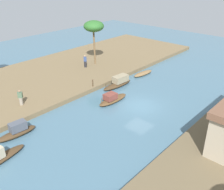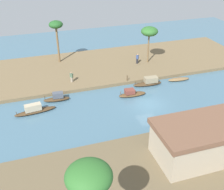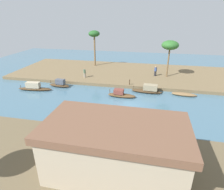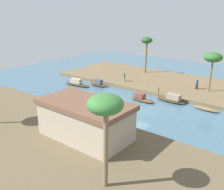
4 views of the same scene
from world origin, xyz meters
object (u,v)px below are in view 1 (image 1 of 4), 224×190
sampan_foreground (119,82)px  palm_tree_left_near (94,27)px  sampan_midstream (143,73)px  person_by_mooring (85,62)px  sampan_near_left_bank (17,131)px  sampan_with_tall_canopy (112,99)px  mooring_post (93,83)px  person_on_near_bank (21,98)px

sampan_foreground → palm_tree_left_near: palm_tree_left_near is taller
sampan_midstream → person_by_mooring: person_by_mooring is taller
sampan_near_left_bank → person_by_mooring: size_ratio=2.04×
sampan_foreground → sampan_midstream: size_ratio=1.28×
person_by_mooring → palm_tree_left_near: (-1.99, -0.12, 4.61)m
sampan_near_left_bank → palm_tree_left_near: (-16.82, -7.59, 5.38)m
sampan_with_tall_canopy → person_by_mooring: (-4.68, -9.35, 0.85)m
sampan_foreground → mooring_post: (2.92, -1.51, 0.42)m
sampan_midstream → person_on_near_bank: person_on_near_bank is taller
sampan_foreground → sampan_midstream: 5.08m
sampan_near_left_bank → mooring_post: bearing=-165.7°
palm_tree_left_near → sampan_near_left_bank: bearing=24.3°
sampan_foreground → person_by_mooring: person_by_mooring is taller
sampan_midstream → sampan_near_left_bank: (18.87, 0.32, 0.24)m
sampan_near_left_bank → person_on_near_bank: person_on_near_bank is taller
sampan_foreground → mooring_post: 3.32m
sampan_midstream → person_on_near_bank: bearing=-8.0°
sampan_with_tall_canopy → sampan_midstream: 9.00m
sampan_with_tall_canopy → person_on_near_bank: (7.34, -5.90, 0.85)m
sampan_foreground → sampan_with_tall_canopy: bearing=35.5°
sampan_with_tall_canopy → palm_tree_left_near: bearing=-123.4°
person_by_mooring → person_on_near_bank: bearing=61.1°
palm_tree_left_near → mooring_post: bearing=43.8°
sampan_with_tall_canopy → person_on_near_bank: size_ratio=2.43×
sampan_foreground → person_on_near_bank: size_ratio=2.77×
sampan_midstream → palm_tree_left_near: size_ratio=0.57×
sampan_foreground → palm_tree_left_near: size_ratio=0.73×
sampan_midstream → mooring_post: size_ratio=4.12×
sampan_near_left_bank → person_by_mooring: 16.62m
person_by_mooring → mooring_post: (3.95, 5.59, -0.31)m
sampan_near_left_bank → person_on_near_bank: bearing=-120.5°
sampan_foreground → sampan_near_left_bank: (13.80, 0.37, -0.03)m
sampan_with_tall_canopy → mooring_post: size_ratio=4.65×
palm_tree_left_near → sampan_with_tall_canopy: bearing=54.8°
sampan_foreground → sampan_near_left_bank: sampan_foreground is taller
person_on_near_bank → mooring_post: size_ratio=1.91×
person_on_near_bank → person_by_mooring: 12.51m
sampan_with_tall_canopy → mooring_post: (-0.73, -3.77, 0.54)m
mooring_post → sampan_midstream: bearing=168.9°
mooring_post → sampan_with_tall_canopy: bearing=79.0°
sampan_near_left_bank → person_by_mooring: (-14.83, -7.47, 0.77)m
person_by_mooring → sampan_with_tall_canopy: bearing=108.5°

